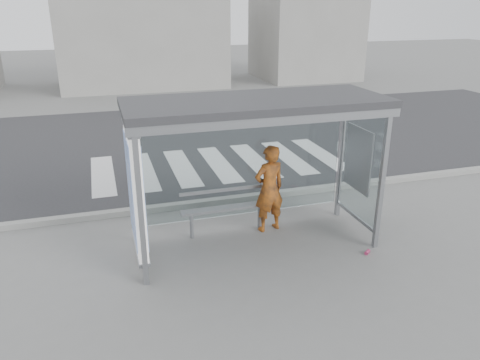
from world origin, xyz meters
name	(u,v)px	position (x,y,z in m)	size (l,w,h in m)	color
ground	(255,244)	(0.00, 0.00, 0.00)	(80.00, 80.00, 0.00)	slate
road	(183,140)	(0.00, 7.00, 0.00)	(30.00, 10.00, 0.01)	#2A2A2D
curb	(226,200)	(0.00, 1.95, 0.06)	(30.00, 0.18, 0.12)	gray
crosswalk	(219,164)	(0.50, 4.50, 0.00)	(6.55, 3.00, 0.00)	silver
bus_shelter	(234,138)	(-0.37, 0.06, 1.98)	(4.25, 1.65, 2.62)	gray
building_center	(141,35)	(0.00, 18.00, 2.50)	(8.00, 5.00, 5.00)	gray
building_right	(306,13)	(9.00, 18.00, 3.50)	(5.00, 5.00, 7.00)	gray
person	(269,189)	(0.43, 0.49, 0.83)	(0.61, 0.40, 1.67)	#D95014
bench	(226,208)	(-0.38, 0.58, 0.52)	(1.68, 0.21, 0.87)	slate
soda_can	(367,252)	(1.74, -0.89, 0.03)	(0.07, 0.07, 0.12)	#E8447E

